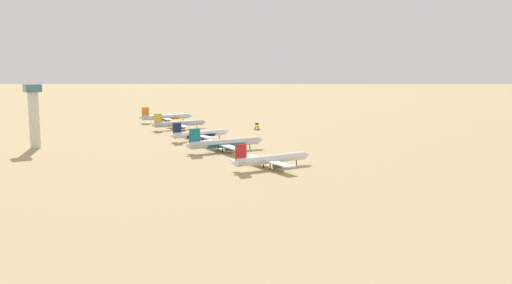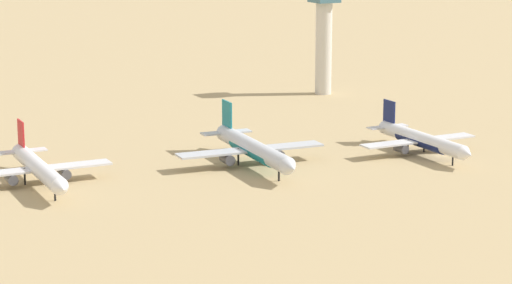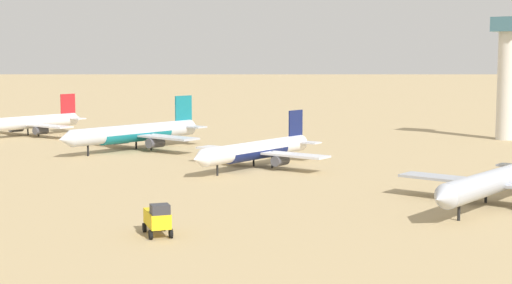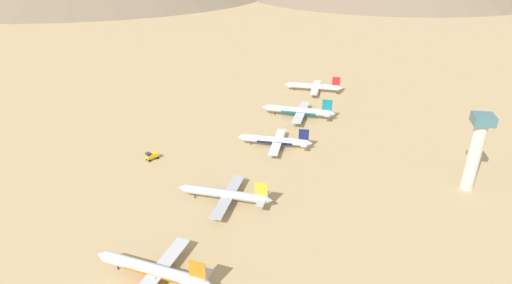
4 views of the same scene
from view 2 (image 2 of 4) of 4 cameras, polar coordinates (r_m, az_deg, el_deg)
name	(u,v)px [view 2 (image 2 of 4)]	position (r m, az deg, el deg)	size (l,w,h in m)	color
ground_plane	(438,156)	(234.38, 9.90, -0.73)	(1800.00, 1800.00, 0.00)	tan
parked_jet_0	(38,168)	(209.55, -11.79, -1.39)	(36.84, 29.88, 10.63)	white
parked_jet_1	(253,149)	(220.42, -0.17, -0.36)	(40.17, 32.67, 11.58)	silver
parked_jet_2	(421,140)	(234.17, 8.98, 0.13)	(34.95, 28.33, 10.10)	white
control_tower	(324,36)	(307.30, 3.71, 5.76)	(7.20, 7.20, 30.47)	beige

